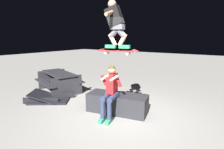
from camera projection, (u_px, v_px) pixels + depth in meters
ground_plane at (122, 116)px, 4.69m from camera, size 40.00×40.00×0.00m
ledge_box_main at (117, 103)px, 4.92m from camera, size 1.74×0.95×0.52m
person_sitting_on_ledge at (110, 89)px, 4.51m from camera, size 0.59×0.78×1.35m
skateboard at (117, 51)px, 4.32m from camera, size 1.04×0.39×0.13m
skater_airborne at (115, 22)px, 4.21m from camera, size 0.63×0.88×1.12m
kicker_ramp at (50, 99)px, 5.84m from camera, size 1.47×1.38×0.42m
picnic_table_back at (59, 79)px, 6.78m from camera, size 2.03×1.80×0.75m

